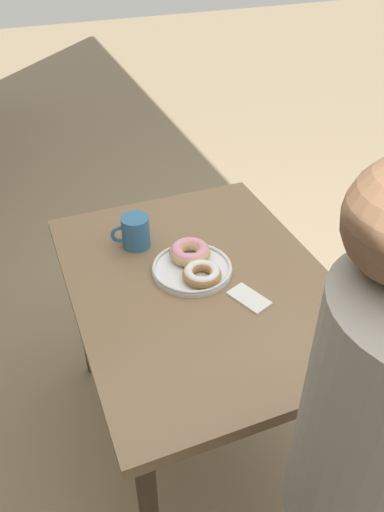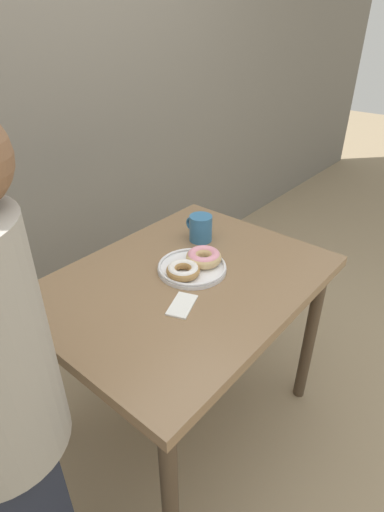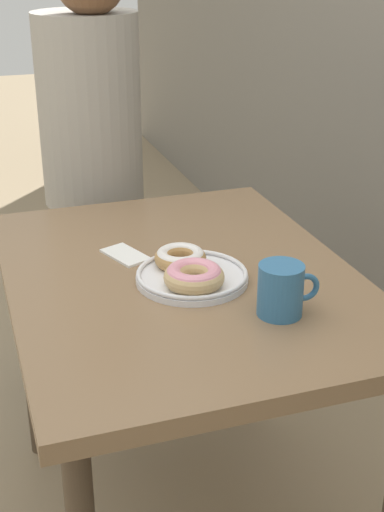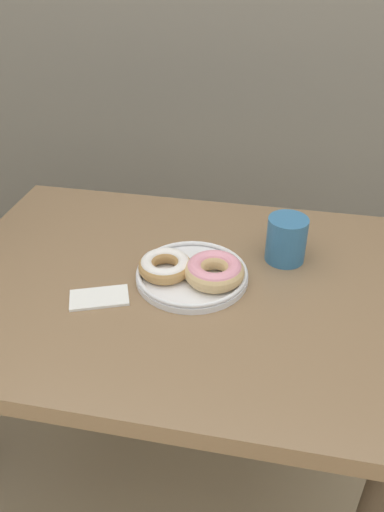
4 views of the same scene
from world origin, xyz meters
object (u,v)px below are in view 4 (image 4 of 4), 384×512
Objects in this scene: napkin at (99,298)px; donut_plate at (193,271)px; coffee_mug at (287,238)px; dining_table at (170,311)px.

donut_plate is at bearing 29.20° from napkin.
napkin is at bearing -148.47° from coffee_mug.
napkin reaches higher than dining_table.
donut_plate is 1.98× the size of coffee_mug.
coffee_mug is 0.44m from napkin.
napkin is (-0.37, -0.23, -0.05)m from coffee_mug.
coffee_mug is at bearing 33.62° from donut_plate.
coffee_mug reaches higher than napkin.
donut_plate is at bearing 4.26° from dining_table.
dining_table is at bearing -175.74° from donut_plate.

